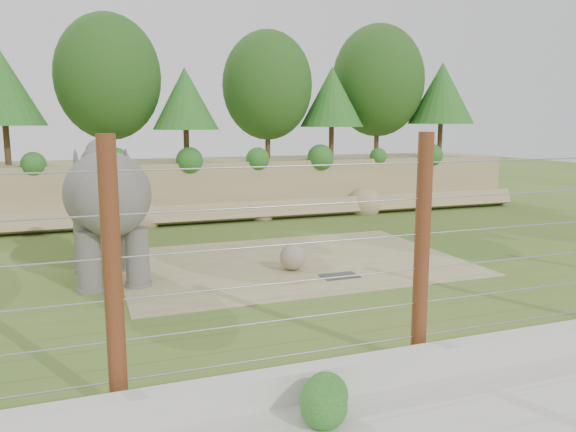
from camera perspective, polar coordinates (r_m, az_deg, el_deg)
name	(u,v)px	position (r m, az deg, el deg)	size (l,w,h in m)	color
ground	(316,292)	(14.10, 2.86, -7.67)	(90.00, 90.00, 0.00)	#436322
back_embankment	(218,127)	(25.75, -7.15, 8.92)	(30.00, 5.52, 8.77)	#978A5E
dirt_patch	(292,262)	(16.96, 0.41, -4.69)	(10.00, 7.00, 0.02)	#93855E
drain_grate	(340,276)	(15.41, 5.27, -6.08)	(1.00, 0.60, 0.03)	#262628
elephant	(108,213)	(15.48, -17.78, 0.24)	(1.90, 4.44, 3.59)	#655F5A
stone_ball	(293,257)	(15.94, 0.49, -4.19)	(0.75, 0.75, 0.75)	gray
retaining_wall	(435,360)	(9.90, 14.70, -14.01)	(26.00, 0.35, 0.50)	beige
barrier_fence	(422,251)	(9.76, 13.44, -3.50)	(20.26, 0.26, 4.00)	#562013
walkway_shrub	(324,401)	(8.15, 3.69, -18.22)	(0.70, 0.70, 0.70)	#1E621C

